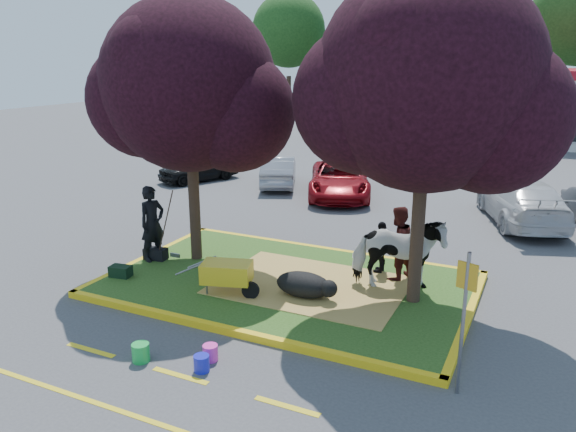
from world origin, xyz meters
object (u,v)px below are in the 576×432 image
at_px(wheelbarrow, 227,273).
at_px(car_black, 199,167).
at_px(handler, 152,224).
at_px(cow, 398,254).
at_px(car_silver, 279,171).
at_px(bucket_blue, 202,363).
at_px(calf, 304,285).
at_px(bucket_green, 141,353).
at_px(bucket_pink, 210,353).
at_px(sign_post, 464,309).

xyz_separation_m(wheelbarrow, car_black, (-7.58, 10.08, -0.05)).
bearing_deg(handler, cow, -66.38).
bearing_deg(car_silver, bucket_blue, 87.67).
height_order(calf, car_silver, car_silver).
relative_size(cow, calf, 1.61).
xyz_separation_m(bucket_blue, car_silver, (-5.16, 13.37, 0.48)).
distance_m(handler, car_black, 10.22).
height_order(bucket_green, car_black, car_black).
height_order(calf, car_black, car_black).
distance_m(cow, car_black, 13.64).
height_order(calf, wheelbarrow, wheelbarrow).
relative_size(bucket_pink, car_silver, 0.08).
xyz_separation_m(calf, car_silver, (-5.61, 10.09, 0.20)).
distance_m(calf, bucket_green, 3.83).
distance_m(wheelbarrow, bucket_blue, 2.94).
bearing_deg(car_black, handler, -37.35).
bearing_deg(handler, car_black, 44.04).
bearing_deg(sign_post, wheelbarrow, -175.42).
xyz_separation_m(calf, bucket_pink, (-0.51, -2.92, -0.28)).
bearing_deg(car_silver, wheelbarrow, 87.33).
height_order(wheelbarrow, car_black, car_black).
relative_size(cow, handler, 1.05).
distance_m(sign_post, car_silver, 15.29).
xyz_separation_m(sign_post, bucket_pink, (-4.12, -0.84, -1.33)).
xyz_separation_m(wheelbarrow, car_silver, (-4.05, 10.69, -0.03)).
xyz_separation_m(cow, handler, (-6.11, -0.79, 0.11)).
xyz_separation_m(cow, calf, (-1.72, -1.23, -0.58)).
relative_size(bucket_pink, car_black, 0.08).
height_order(car_black, car_silver, car_silver).
bearing_deg(wheelbarrow, bucket_pink, -82.66).
bearing_deg(car_silver, bucket_green, 83.03).
xyz_separation_m(cow, wheelbarrow, (-3.28, -1.83, -0.36)).
xyz_separation_m(bucket_pink, bucket_blue, (0.06, -0.37, 0.00)).
distance_m(handler, car_silver, 9.73).
xyz_separation_m(bucket_green, car_silver, (-4.01, 13.56, 0.46)).
distance_m(calf, handler, 4.47).
distance_m(car_black, car_silver, 3.58).
relative_size(handler, car_silver, 0.51).
xyz_separation_m(calf, bucket_blue, (-0.45, -3.29, -0.28)).
height_order(cow, calf, cow).
bearing_deg(calf, sign_post, -21.62).
distance_m(bucket_pink, car_black, 15.11).
relative_size(calf, car_black, 0.36).
xyz_separation_m(bucket_pink, car_silver, (-5.10, 13.01, 0.48)).
height_order(sign_post, bucket_blue, sign_post).
height_order(wheelbarrow, car_silver, car_silver).
distance_m(cow, car_silver, 11.51).
bearing_deg(bucket_green, wheelbarrow, 89.07).
bearing_deg(sign_post, cow, 140.18).
height_order(sign_post, car_silver, sign_post).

